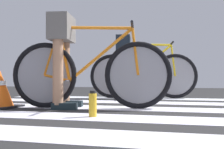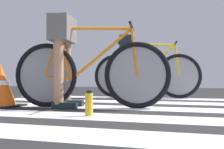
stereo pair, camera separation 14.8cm
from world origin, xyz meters
name	(u,v)px [view 1 (the left image)]	position (x,y,z in m)	size (l,w,h in m)	color
ground	(174,112)	(0.00, 0.00, 0.01)	(18.00, 14.00, 0.02)	#272727
crosswalk_markings	(169,114)	(-0.03, -0.28, 0.02)	(5.39, 4.27, 0.00)	silver
bicycle_1_of_2	(90,73)	(-0.88, 0.01, 0.41)	(1.72, 0.53, 0.93)	black
cyclist_1_of_2	(62,48)	(-1.19, -0.04, 0.67)	(0.37, 0.44, 1.01)	#A87A5B
bicycle_2_of_2	(143,74)	(-0.56, 1.72, 0.41)	(1.72, 0.53, 0.93)	black
cyclist_2_of_2	(124,58)	(-0.87, 1.67, 0.67)	(0.37, 0.44, 1.01)	brown
water_bottle	(93,105)	(-0.64, -0.64, 0.13)	(0.07, 0.07, 0.22)	gold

